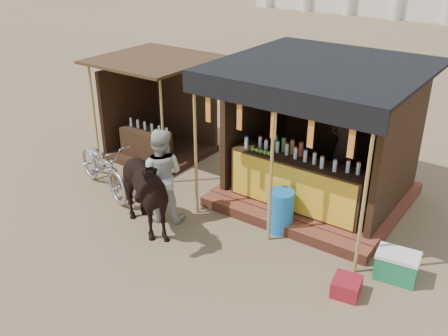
% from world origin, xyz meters
% --- Properties ---
extents(ground, '(120.00, 120.00, 0.00)m').
position_xyz_m(ground, '(0.00, 0.00, 0.00)').
color(ground, '#846B4C').
rests_on(ground, ground).
extents(main_stall, '(3.60, 3.61, 2.78)m').
position_xyz_m(main_stall, '(1.03, 3.36, 1.03)').
color(main_stall, brown).
rests_on(main_stall, ground).
extents(secondary_stall, '(2.40, 2.40, 2.38)m').
position_xyz_m(secondary_stall, '(-3.17, 3.24, 0.85)').
color(secondary_stall, '#352113').
rests_on(secondary_stall, ground).
extents(cow, '(2.07, 1.45, 1.60)m').
position_xyz_m(cow, '(-1.06, 0.46, 0.80)').
color(cow, black).
rests_on(cow, ground).
extents(motorbike, '(2.26, 1.37, 1.12)m').
position_xyz_m(motorbike, '(-2.74, 1.14, 0.56)').
color(motorbike, '#9C9DA4').
rests_on(motorbike, ground).
extents(bystander, '(1.09, 1.01, 1.79)m').
position_xyz_m(bystander, '(-1.00, 1.02, 0.90)').
color(bystander, '#BABBB4').
rests_on(bystander, ground).
extents(blue_barrel, '(0.59, 0.59, 0.78)m').
position_xyz_m(blue_barrel, '(1.00, 1.94, 0.39)').
color(blue_barrel, blue).
rests_on(blue_barrel, ground).
extents(red_crate, '(0.47, 0.49, 0.27)m').
position_xyz_m(red_crate, '(2.70, 0.97, 0.13)').
color(red_crate, maroon).
rests_on(red_crate, ground).
extents(cooler, '(0.69, 0.52, 0.46)m').
position_xyz_m(cooler, '(3.18, 1.78, 0.23)').
color(cooler, '#1B7D49').
rests_on(cooler, ground).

